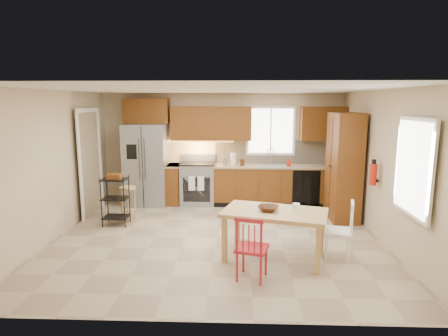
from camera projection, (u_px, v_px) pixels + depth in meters
name	position (u px, v px, depth m)	size (l,w,h in m)	color
floor	(217.00, 238.00, 6.42)	(5.50, 5.50, 0.00)	tan
ceiling	(216.00, 89.00, 5.98)	(5.50, 5.00, 0.02)	silver
wall_back	(223.00, 148.00, 8.66)	(5.50, 0.02, 2.50)	#CCB793
wall_front	(202.00, 209.00, 3.74)	(5.50, 0.02, 2.50)	#CCB793
wall_left	(54.00, 165.00, 6.30)	(0.02, 5.00, 2.50)	#CCB793
wall_right	(385.00, 167.00, 6.10)	(0.02, 5.00, 2.50)	#CCB793
refrigerator	(147.00, 165.00, 8.41)	(0.92, 0.75, 1.82)	gray
range_stove	(198.00, 184.00, 8.51)	(0.76, 0.63, 0.92)	gray
base_cabinet_narrow	(174.00, 184.00, 8.55)	(0.30, 0.60, 0.90)	brown
base_cabinet_run	(279.00, 185.00, 8.46)	(2.92, 0.60, 0.90)	brown
dishwasher	(306.00, 188.00, 8.15)	(0.60, 0.02, 0.78)	black
backsplash	(278.00, 152.00, 8.61)	(2.92, 0.03, 0.55)	#C3B393
upper_over_fridge	(147.00, 111.00, 8.40)	(1.00, 0.35, 0.55)	#603410
upper_left_block	(211.00, 123.00, 8.40)	(1.80, 0.35, 0.75)	#603410
upper_right_block	(323.00, 124.00, 8.31)	(1.00, 0.35, 0.75)	#603410
window_back	(271.00, 131.00, 8.53)	(1.12, 0.04, 1.12)	white
sink	(271.00, 167.00, 8.39)	(0.62, 0.46, 0.16)	gray
undercab_glow	(198.00, 141.00, 8.45)	(1.60, 0.30, 0.01)	#FFBF66
soap_bottle	(289.00, 162.00, 8.26)	(0.09, 0.09, 0.19)	red
paper_towel	(233.00, 159.00, 8.34)	(0.12, 0.12, 0.28)	white
canister_steel	(224.00, 161.00, 8.36)	(0.11, 0.11, 0.18)	gray
canister_wood	(242.00, 163.00, 8.32)	(0.10, 0.10, 0.14)	#4C2714
pantry	(344.00, 167.00, 7.33)	(0.50, 0.95, 2.10)	brown
fire_extinguisher	(373.00, 174.00, 6.28)	(0.12, 0.12, 0.36)	red
window_right	(414.00, 167.00, 4.94)	(0.04, 1.02, 1.32)	white
doorway	(89.00, 164.00, 7.61)	(0.04, 0.95, 2.10)	#8C7A59
dining_table	(274.00, 235.00, 5.52)	(1.48, 0.83, 0.72)	tan
chair_red	(252.00, 247.00, 4.88)	(0.41, 0.41, 0.87)	#A81923
chair_white	(338.00, 230.00, 5.52)	(0.41, 0.41, 0.87)	white
table_bowl	(268.00, 211.00, 5.46)	(0.30, 0.30, 0.07)	#4C2714
table_jar	(296.00, 208.00, 5.53)	(0.10, 0.10, 0.12)	white
bar_stool	(128.00, 203.00, 7.36)	(0.32, 0.32, 0.66)	tan
utility_cart	(116.00, 201.00, 7.03)	(0.47, 0.36, 0.93)	black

